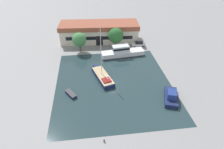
# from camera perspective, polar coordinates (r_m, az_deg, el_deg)

# --- Properties ---
(ground_plane) EXTENTS (440.00, 440.00, 0.00)m
(ground_plane) POSITION_cam_1_polar(r_m,az_deg,el_deg) (51.74, 0.35, -2.45)
(ground_plane) COLOR gray
(water_canal) EXTENTS (29.21, 33.42, 0.01)m
(water_canal) POSITION_cam_1_polar(r_m,az_deg,el_deg) (51.74, 0.35, -2.45)
(water_canal) COLOR #23383D
(water_canal) RESTS_ON ground
(warehouse_building) EXTENTS (28.54, 11.11, 6.49)m
(warehouse_building) POSITION_cam_1_polar(r_m,az_deg,el_deg) (74.14, -3.68, 12.10)
(warehouse_building) COLOR beige
(warehouse_building) RESTS_ON ground
(quay_tree_near_building) EXTENTS (5.09, 5.09, 6.86)m
(quay_tree_near_building) POSITION_cam_1_polar(r_m,az_deg,el_deg) (68.05, 1.10, 11.06)
(quay_tree_near_building) COLOR brown
(quay_tree_near_building) RESTS_ON ground
(quay_tree_by_water) EXTENTS (4.58, 4.58, 6.57)m
(quay_tree_by_water) POSITION_cam_1_polar(r_m,az_deg,el_deg) (65.86, -9.33, 9.78)
(quay_tree_by_water) COLOR brown
(quay_tree_by_water) RESTS_ON ground
(parked_car) EXTENTS (4.71, 1.78, 1.64)m
(parked_car) POSITION_cam_1_polar(r_m,az_deg,el_deg) (70.85, 7.56, 8.64)
(parked_car) COLOR silver
(parked_car) RESTS_ON ground
(sailboat_moored) EXTENTS (5.55, 11.11, 14.47)m
(sailboat_moored) POSITION_cam_1_polar(r_m,az_deg,el_deg) (53.11, -2.71, -0.53)
(sailboat_moored) COLOR #19234C
(sailboat_moored) RESTS_ON water_canal
(motor_cruiser) EXTENTS (14.04, 4.90, 3.56)m
(motor_cruiser) POSITION_cam_1_polar(r_m,az_deg,el_deg) (63.79, 2.89, 6.40)
(motor_cruiser) COLOR white
(motor_cruiser) RESTS_ON water_canal
(small_dinghy) EXTENTS (3.10, 3.82, 0.68)m
(small_dinghy) POSITION_cam_1_polar(r_m,az_deg,el_deg) (48.69, -11.68, -5.44)
(small_dinghy) COLOR #19234C
(small_dinghy) RESTS_ON water_canal
(cabin_boat) EXTENTS (4.89, 7.39, 2.47)m
(cabin_boat) POSITION_cam_1_polar(r_m,az_deg,el_deg) (48.17, 16.55, -5.99)
(cabin_boat) COLOR #19234C
(cabin_boat) RESTS_ON water_canal
(mooring_bollard) EXTENTS (0.31, 0.31, 0.60)m
(mooring_bollard) POSITION_cam_1_polar(r_m,az_deg,el_deg) (38.36, -2.26, -18.33)
(mooring_bollard) COLOR #47474C
(mooring_bollard) RESTS_ON ground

